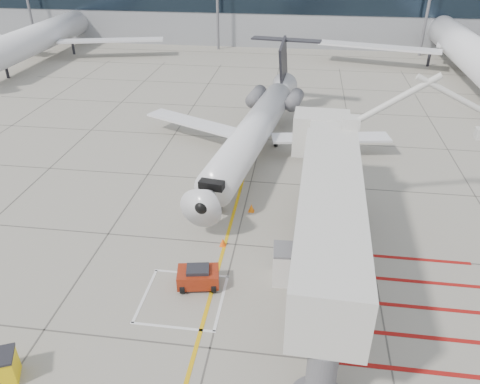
# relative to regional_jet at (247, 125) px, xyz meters

# --- Properties ---
(ground_plane) EXTENTS (260.00, 260.00, 0.00)m
(ground_plane) POSITION_rel_regional_jet_xyz_m (0.63, -14.15, -3.66)
(ground_plane) COLOR gray
(ground_plane) RESTS_ON ground
(regional_jet) EXTENTS (25.98, 30.85, 7.32)m
(regional_jet) POSITION_rel_regional_jet_xyz_m (0.00, 0.00, 0.00)
(regional_jet) COLOR silver
(regional_jet) RESTS_ON ground_plane
(jet_bridge) EXTENTS (10.23, 20.49, 8.07)m
(jet_bridge) POSITION_rel_regional_jet_xyz_m (5.68, -13.47, 0.38)
(jet_bridge) COLOR silver
(jet_bridge) RESTS_ON ground_plane
(pushback_tug) EXTENTS (2.36, 1.71, 1.26)m
(pushback_tug) POSITION_rel_regional_jet_xyz_m (-0.78, -14.06, -3.03)
(pushback_tug) COLOR maroon
(pushback_tug) RESTS_ON ground_plane
(baggage_cart) EXTENTS (1.96, 1.50, 1.10)m
(baggage_cart) POSITION_rel_regional_jet_xyz_m (5.23, -9.31, -3.11)
(baggage_cart) COLOR slate
(baggage_cart) RESTS_ON ground_plane
(ground_power_unit) EXTENTS (2.65, 1.64, 2.03)m
(ground_power_unit) POSITION_rel_regional_jet_xyz_m (4.34, -12.89, -2.64)
(ground_power_unit) COLOR silver
(ground_power_unit) RESTS_ON ground_plane
(cone_nose) EXTENTS (0.38, 0.38, 0.53)m
(cone_nose) POSITION_rel_regional_jet_xyz_m (-0.10, -10.36, -3.40)
(cone_nose) COLOR #FF590D
(cone_nose) RESTS_ON ground_plane
(cone_side) EXTENTS (0.41, 0.41, 0.57)m
(cone_side) POSITION_rel_regional_jet_xyz_m (1.14, -6.30, -3.38)
(cone_side) COLOR orange
(cone_side) RESTS_ON ground_plane
(bg_aircraft_b) EXTENTS (32.97, 36.64, 10.99)m
(bg_aircraft_b) POSITION_rel_regional_jet_xyz_m (-32.76, 31.85, 1.84)
(bg_aircraft_b) COLOR silver
(bg_aircraft_b) RESTS_ON ground_plane
(bg_aircraft_c) EXTENTS (35.78, 39.76, 11.93)m
(bg_aircraft_c) POSITION_rel_regional_jet_xyz_m (23.56, 31.85, 2.30)
(bg_aircraft_c) COLOR silver
(bg_aircraft_c) RESTS_ON ground_plane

